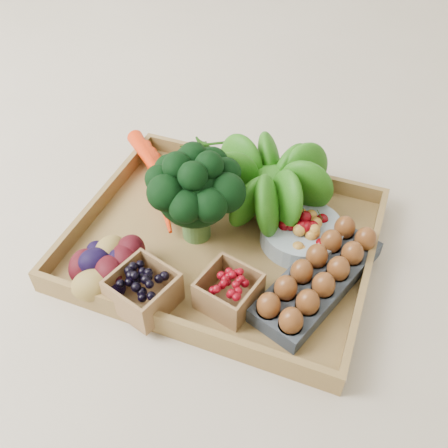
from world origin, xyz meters
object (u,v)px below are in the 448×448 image
(cherry_bowl, at_px, (301,233))
(egg_carton, at_px, (318,281))
(tray, at_px, (224,243))
(broccoli, at_px, (195,208))

(cherry_bowl, xyz_separation_m, egg_carton, (0.06, -0.10, -0.00))
(egg_carton, bearing_deg, cherry_bowl, 139.76)
(egg_carton, bearing_deg, tray, -173.30)
(tray, relative_size, egg_carton, 1.98)
(tray, relative_size, cherry_bowl, 3.54)
(broccoli, bearing_deg, egg_carton, -9.29)
(cherry_bowl, bearing_deg, tray, -158.93)
(tray, bearing_deg, cherry_bowl, 21.07)
(broccoli, height_order, cherry_bowl, broccoli)
(tray, distance_m, cherry_bowl, 0.15)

